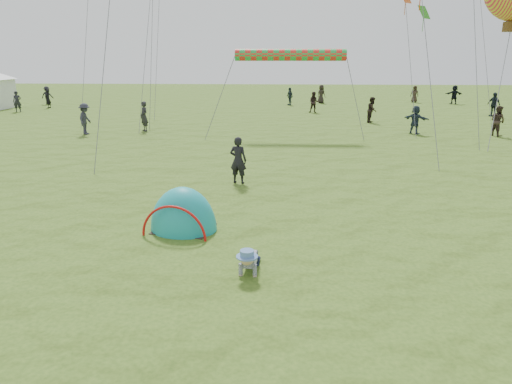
{
  "coord_description": "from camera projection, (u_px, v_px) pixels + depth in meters",
  "views": [
    {
      "loc": [
        1.22,
        -9.03,
        4.24
      ],
      "look_at": [
        0.58,
        1.97,
        1.0
      ],
      "focal_mm": 32.0,
      "sensor_mm": 36.0,
      "label": 1
    }
  ],
  "objects": [
    {
      "name": "crowd_person_12",
      "position": [
        17.0,
        102.0,
        37.14
      ],
      "size": [
        0.72,
        0.6,
        1.68
      ],
      "primitive_type": "imported",
      "rotation": [
        0.0,
        0.0,
        0.38
      ],
      "color": "black",
      "rests_on": "ground"
    },
    {
      "name": "ground",
      "position": [
        224.0,
        261.0,
        9.91
      ],
      "size": [
        140.0,
        140.0,
        0.0
      ],
      "primitive_type": "plane",
      "color": "#335118"
    },
    {
      "name": "crowd_person_6",
      "position": [
        48.0,
        99.0,
        40.22
      ],
      "size": [
        0.39,
        0.59,
        1.6
      ],
      "primitive_type": "imported",
      "rotation": [
        0.0,
        0.0,
        4.73
      ],
      "color": "black",
      "rests_on": "ground"
    },
    {
      "name": "crowd_person_4",
      "position": [
        415.0,
        94.0,
        45.2
      ],
      "size": [
        0.95,
        0.84,
        1.63
      ],
      "primitive_type": "imported",
      "rotation": [
        0.0,
        0.0,
        5.77
      ],
      "color": "#2F241C",
      "rests_on": "ground"
    },
    {
      "name": "crowd_person_3",
      "position": [
        85.0,
        119.0,
        26.19
      ],
      "size": [
        0.68,
        1.16,
        1.78
      ],
      "primitive_type": "imported",
      "rotation": [
        0.0,
        0.0,
        1.59
      ],
      "color": "#2B2C37",
      "rests_on": "ground"
    },
    {
      "name": "crowd_person_8",
      "position": [
        290.0,
        96.0,
        42.56
      ],
      "size": [
        0.81,
        1.02,
        1.62
      ],
      "primitive_type": "imported",
      "rotation": [
        0.0,
        0.0,
        5.23
      ],
      "color": "#263439",
      "rests_on": "ground"
    },
    {
      "name": "crowd_person_9",
      "position": [
        47.0,
        95.0,
        43.34
      ],
      "size": [
        1.13,
        0.7,
        1.68
      ],
      "primitive_type": "imported",
      "rotation": [
        0.0,
        0.0,
        3.21
      ],
      "color": "black",
      "rests_on": "ground"
    },
    {
      "name": "crowd_person_2",
      "position": [
        494.0,
        104.0,
        34.31
      ],
      "size": [
        0.87,
        1.13,
        1.79
      ],
      "primitive_type": "imported",
      "rotation": [
        0.0,
        0.0,
        5.19
      ],
      "color": "black",
      "rests_on": "ground"
    },
    {
      "name": "crowd_person_11",
      "position": [
        454.0,
        95.0,
        43.65
      ],
      "size": [
        1.67,
        0.65,
        1.77
      ],
      "primitive_type": "imported",
      "rotation": [
        0.0,
        0.0,
        3.22
      ],
      "color": "black",
      "rests_on": "ground"
    },
    {
      "name": "crowd_person_7",
      "position": [
        498.0,
        121.0,
        25.64
      ],
      "size": [
        0.94,
        1.02,
        1.69
      ],
      "primitive_type": "imported",
      "rotation": [
        0.0,
        0.0,
        2.03
      ],
      "color": "#342720",
      "rests_on": "ground"
    },
    {
      "name": "crowd_person_13",
      "position": [
        314.0,
        102.0,
        36.63
      ],
      "size": [
        0.87,
        0.71,
        1.66
      ],
      "primitive_type": "imported",
      "rotation": [
        0.0,
        0.0,
        6.18
      ],
      "color": "black",
      "rests_on": "ground"
    },
    {
      "name": "rainbow_tube_kite",
      "position": [
        290.0,
        55.0,
        24.97
      ],
      "size": [
        6.07,
        0.64,
        0.64
      ],
      "primitive_type": "cylinder",
      "rotation": [
        0.0,
        1.57,
        0.0
      ],
      "color": "red"
    },
    {
      "name": "crawling_toddler",
      "position": [
        249.0,
        259.0,
        9.29
      ],
      "size": [
        0.63,
        0.85,
        0.61
      ],
      "primitive_type": null,
      "rotation": [
        0.0,
        0.0,
        -0.09
      ],
      "color": "black",
      "rests_on": "ground"
    },
    {
      "name": "crowd_person_5",
      "position": [
        415.0,
        120.0,
        26.4
      ],
      "size": [
        1.43,
        1.38,
        1.63
      ],
      "primitive_type": "imported",
      "rotation": [
        0.0,
        0.0,
        2.39
      ],
      "color": "#243043",
      "rests_on": "ground"
    },
    {
      "name": "diamond_kite_9",
      "position": [
        424.0,
        12.0,
        34.39
      ],
      "size": [
        1.19,
        1.19,
        0.97
      ],
      "primitive_type": "plane",
      "rotation": [
        1.05,
        0.0,
        0.79
      ],
      "color": "#30921A"
    },
    {
      "name": "crowd_person_10",
      "position": [
        321.0,
        94.0,
        44.49
      ],
      "size": [
        1.02,
        0.97,
        1.75
      ],
      "primitive_type": "imported",
      "rotation": [
        0.0,
        0.0,
        2.48
      ],
      "color": "black",
      "rests_on": "ground"
    },
    {
      "name": "crowd_person_0",
      "position": [
        144.0,
        116.0,
        27.32
      ],
      "size": [
        0.74,
        0.76,
        1.77
      ],
      "primitive_type": "imported",
      "rotation": [
        0.0,
        0.0,
        5.44
      ],
      "color": "#252428",
      "rests_on": "ground"
    },
    {
      "name": "standing_adult",
      "position": [
        238.0,
        160.0,
        15.89
      ],
      "size": [
        0.68,
        0.53,
        1.65
      ],
      "primitive_type": "imported",
      "rotation": [
        0.0,
        0.0,
        2.89
      ],
      "color": "black",
      "rests_on": "ground"
    },
    {
      "name": "crowd_person_1",
      "position": [
        372.0,
        110.0,
        31.0
      ],
      "size": [
        0.94,
        1.03,
        1.72
      ],
      "primitive_type": "imported",
      "rotation": [
        0.0,
        0.0,
        1.14
      ],
      "color": "black",
      "rests_on": "ground"
    },
    {
      "name": "popup_tent",
      "position": [
        184.0,
        229.0,
        11.77
      ],
      "size": [
        1.97,
        1.72,
        2.24
      ],
      "primitive_type": "ellipsoid",
      "rotation": [
        0.0,
        0.0,
        -0.18
      ],
      "color": "teal",
      "rests_on": "ground"
    }
  ]
}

